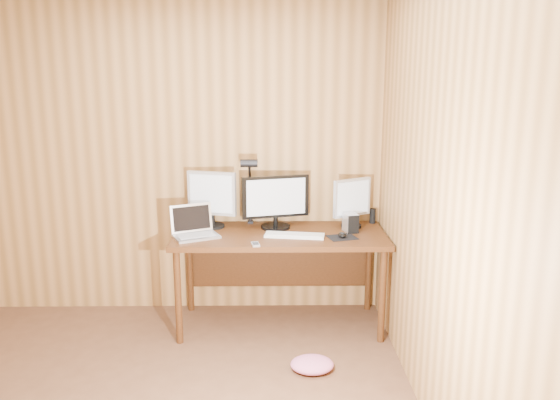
{
  "coord_description": "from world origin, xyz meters",
  "views": [
    {
      "loc": [
        0.88,
        -2.36,
        1.91
      ],
      "look_at": [
        0.93,
        1.58,
        1.02
      ],
      "focal_mm": 35.0,
      "sensor_mm": 36.0,
      "label": 1
    }
  ],
  "objects_px": {
    "monitor_center": "(276,201)",
    "desk_lamp": "(250,181)",
    "monitor_right": "(352,202)",
    "phone": "(255,244)",
    "keyboard": "(295,235)",
    "monitor_left": "(212,198)",
    "mouse": "(342,235)",
    "laptop": "(194,228)",
    "desk": "(280,246)",
    "hard_drive": "(351,223)",
    "speaker": "(373,216)"
  },
  "relations": [
    {
      "from": "laptop",
      "to": "phone",
      "type": "xyz_separation_m",
      "value": [
        0.46,
        -0.24,
        -0.05
      ]
    },
    {
      "from": "desk",
      "to": "hard_drive",
      "type": "height_order",
      "value": "hard_drive"
    },
    {
      "from": "laptop",
      "to": "speaker",
      "type": "height_order",
      "value": "laptop"
    },
    {
      "from": "monitor_center",
      "to": "phone",
      "type": "bearing_deg",
      "value": -122.72
    },
    {
      "from": "monitor_right",
      "to": "phone",
      "type": "bearing_deg",
      "value": -178.12
    },
    {
      "from": "monitor_left",
      "to": "monitor_right",
      "type": "xyz_separation_m",
      "value": [
        1.1,
        -0.01,
        -0.03
      ]
    },
    {
      "from": "monitor_right",
      "to": "desk_lamp",
      "type": "height_order",
      "value": "desk_lamp"
    },
    {
      "from": "laptop",
      "to": "phone",
      "type": "height_order",
      "value": "laptop"
    },
    {
      "from": "desk",
      "to": "laptop",
      "type": "bearing_deg",
      "value": -168.25
    },
    {
      "from": "desk_lamp",
      "to": "monitor_center",
      "type": "bearing_deg",
      "value": -35.65
    },
    {
      "from": "hard_drive",
      "to": "desk_lamp",
      "type": "relative_size",
      "value": 0.26
    },
    {
      "from": "monitor_right",
      "to": "phone",
      "type": "height_order",
      "value": "monitor_right"
    },
    {
      "from": "monitor_center",
      "to": "speaker",
      "type": "height_order",
      "value": "monitor_center"
    },
    {
      "from": "laptop",
      "to": "desk_lamp",
      "type": "bearing_deg",
      "value": 10.7
    },
    {
      "from": "phone",
      "to": "desk_lamp",
      "type": "bearing_deg",
      "value": 85.35
    },
    {
      "from": "keyboard",
      "to": "phone",
      "type": "bearing_deg",
      "value": -135.3
    },
    {
      "from": "desk",
      "to": "hard_drive",
      "type": "bearing_deg",
      "value": -4.2
    },
    {
      "from": "laptop",
      "to": "desk_lamp",
      "type": "distance_m",
      "value": 0.58
    },
    {
      "from": "monitor_left",
      "to": "phone",
      "type": "bearing_deg",
      "value": -37.46
    },
    {
      "from": "monitor_left",
      "to": "laptop",
      "type": "bearing_deg",
      "value": -99.1
    },
    {
      "from": "monitor_right",
      "to": "laptop",
      "type": "relative_size",
      "value": 0.99
    },
    {
      "from": "desk",
      "to": "keyboard",
      "type": "bearing_deg",
      "value": -56.86
    },
    {
      "from": "desk",
      "to": "laptop",
      "type": "distance_m",
      "value": 0.68
    },
    {
      "from": "phone",
      "to": "speaker",
      "type": "distance_m",
      "value": 1.1
    },
    {
      "from": "mouse",
      "to": "hard_drive",
      "type": "height_order",
      "value": "hard_drive"
    },
    {
      "from": "monitor_right",
      "to": "keyboard",
      "type": "relative_size",
      "value": 0.85
    },
    {
      "from": "monitor_left",
      "to": "keyboard",
      "type": "relative_size",
      "value": 0.98
    },
    {
      "from": "monitor_left",
      "to": "laptop",
      "type": "distance_m",
      "value": 0.32
    },
    {
      "from": "monitor_left",
      "to": "monitor_right",
      "type": "height_order",
      "value": "monitor_left"
    },
    {
      "from": "monitor_left",
      "to": "hard_drive",
      "type": "relative_size",
      "value": 2.99
    },
    {
      "from": "monitor_left",
      "to": "desk_lamp",
      "type": "bearing_deg",
      "value": 26.69
    },
    {
      "from": "monitor_left",
      "to": "hard_drive",
      "type": "xyz_separation_m",
      "value": [
        1.07,
        -0.14,
        -0.17
      ]
    },
    {
      "from": "monitor_center",
      "to": "keyboard",
      "type": "bearing_deg",
      "value": -74.8
    },
    {
      "from": "monitor_right",
      "to": "speaker",
      "type": "xyz_separation_m",
      "value": [
        0.19,
        0.12,
        -0.15
      ]
    },
    {
      "from": "desk_lamp",
      "to": "laptop",
      "type": "bearing_deg",
      "value": -157.46
    },
    {
      "from": "hard_drive",
      "to": "phone",
      "type": "distance_m",
      "value": 0.79
    },
    {
      "from": "speaker",
      "to": "desk_lamp",
      "type": "xyz_separation_m",
      "value": [
        -0.99,
        -0.05,
        0.3
      ]
    },
    {
      "from": "monitor_right",
      "to": "hard_drive",
      "type": "xyz_separation_m",
      "value": [
        -0.03,
        -0.14,
        -0.13
      ]
    },
    {
      "from": "mouse",
      "to": "phone",
      "type": "xyz_separation_m",
      "value": [
        -0.64,
        -0.18,
        -0.02
      ]
    },
    {
      "from": "hard_drive",
      "to": "keyboard",
      "type": "bearing_deg",
      "value": -177.34
    },
    {
      "from": "monitor_left",
      "to": "mouse",
      "type": "bearing_deg",
      "value": -0.86
    },
    {
      "from": "monitor_center",
      "to": "monitor_left",
      "type": "relative_size",
      "value": 1.18
    },
    {
      "from": "laptop",
      "to": "mouse",
      "type": "bearing_deg",
      "value": -28.4
    },
    {
      "from": "desk",
      "to": "monitor_left",
      "type": "height_order",
      "value": "monitor_left"
    },
    {
      "from": "monitor_center",
      "to": "desk_lamp",
      "type": "xyz_separation_m",
      "value": [
        -0.2,
        0.08,
        0.14
      ]
    },
    {
      "from": "desk",
      "to": "hard_drive",
      "type": "distance_m",
      "value": 0.58
    },
    {
      "from": "monitor_right",
      "to": "monitor_left",
      "type": "bearing_deg",
      "value": 149.23
    },
    {
      "from": "desk",
      "to": "monitor_left",
      "type": "relative_size",
      "value": 3.6
    },
    {
      "from": "monitor_center",
      "to": "desk_lamp",
      "type": "height_order",
      "value": "desk_lamp"
    },
    {
      "from": "mouse",
      "to": "phone",
      "type": "relative_size",
      "value": 0.96
    }
  ]
}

